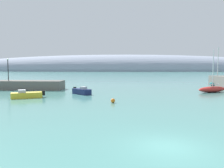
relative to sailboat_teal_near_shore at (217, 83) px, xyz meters
The scene contains 9 objects.
water 49.53m from the sailboat_teal_near_shore, 116.69° to the right, with size 600.00×600.00×0.00m, color teal.
breakwater_rocks 50.28m from the sailboat_teal_near_shore, 166.00° to the right, with size 25.09×4.12×1.79m, color #66605B.
distant_ridge 173.10m from the sailboat_teal_near_shore, 96.81° to the left, with size 385.49×65.61×32.92m, color #8E99AD.
sailboat_teal_near_shore is the anchor object (origin of this frame).
sailboat_red_mid_mooring 18.12m from the sailboat_teal_near_shore, 116.19° to the right, with size 6.48×4.26×7.68m.
motorboat_navy_foreground 36.97m from the sailboat_teal_near_shore, 147.62° to the right, with size 3.56×3.61×1.29m.
motorboat_yellow_alongside_breakwater 45.71m from the sailboat_teal_near_shore, 147.78° to the right, with size 4.80×3.30×1.21m.
mooring_buoy_orange 38.54m from the sailboat_teal_near_shore, 131.96° to the right, with size 0.56×0.56×0.56m, color orange.
harbor_lamp_post 48.95m from the sailboat_teal_near_shore, 164.85° to the right, with size 0.36×0.36×4.44m.
Camera 1 is at (-2.91, -12.70, 4.65)m, focal length 35.86 mm.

